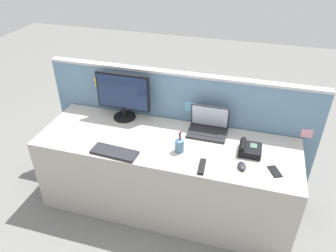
# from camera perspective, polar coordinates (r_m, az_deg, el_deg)

# --- Properties ---
(ground_plane) EXTENTS (10.00, 10.00, 0.00)m
(ground_plane) POSITION_cam_1_polar(r_m,az_deg,el_deg) (3.14, -0.26, -13.29)
(ground_plane) COLOR slate
(desk) EXTENTS (2.17, 0.71, 0.71)m
(desk) POSITION_cam_1_polar(r_m,az_deg,el_deg) (2.90, -0.28, -8.42)
(desk) COLOR #ADA89E
(desk) RESTS_ON ground_plane
(cubicle_divider) EXTENTS (2.45, 0.08, 1.16)m
(cubicle_divider) POSITION_cam_1_polar(r_m,az_deg,el_deg) (3.06, 1.80, -0.53)
(cubicle_divider) COLOR #6084A3
(cubicle_divider) RESTS_ON ground_plane
(desktop_monitor) EXTENTS (0.49, 0.20, 0.43)m
(desktop_monitor) POSITION_cam_1_polar(r_m,az_deg,el_deg) (2.91, -7.90, 5.49)
(desktop_monitor) COLOR black
(desktop_monitor) RESTS_ON desk
(laptop) EXTENTS (0.33, 0.23, 0.24)m
(laptop) POSITION_cam_1_polar(r_m,az_deg,el_deg) (2.78, 7.10, 0.06)
(laptop) COLOR #232328
(laptop) RESTS_ON desk
(desk_phone) EXTENTS (0.17, 0.17, 0.09)m
(desk_phone) POSITION_cam_1_polar(r_m,az_deg,el_deg) (2.61, 14.09, -3.99)
(desk_phone) COLOR black
(desk_phone) RESTS_ON desk
(keyboard_main) EXTENTS (0.38, 0.16, 0.02)m
(keyboard_main) POSITION_cam_1_polar(r_m,az_deg,el_deg) (2.58, -9.39, -4.57)
(keyboard_main) COLOR #232328
(keyboard_main) RESTS_ON desk
(computer_mouse_right_hand) EXTENTS (0.08, 0.11, 0.03)m
(computer_mouse_right_hand) POSITION_cam_1_polar(r_m,az_deg,el_deg) (2.46, 12.83, -6.87)
(computer_mouse_right_hand) COLOR #232328
(computer_mouse_right_hand) RESTS_ON desk
(pen_cup) EXTENTS (0.07, 0.07, 0.19)m
(pen_cup) POSITION_cam_1_polar(r_m,az_deg,el_deg) (2.54, 2.02, -3.44)
(pen_cup) COLOR #4C7093
(pen_cup) RESTS_ON desk
(cell_phone_black_slab) EXTENTS (0.11, 0.14, 0.01)m
(cell_phone_black_slab) POSITION_cam_1_polar(r_m,az_deg,el_deg) (2.50, 18.24, -7.60)
(cell_phone_black_slab) COLOR black
(cell_phone_black_slab) RESTS_ON desk
(tv_remote) EXTENTS (0.06, 0.17, 0.02)m
(tv_remote) POSITION_cam_1_polar(r_m,az_deg,el_deg) (2.42, 5.98, -7.09)
(tv_remote) COLOR black
(tv_remote) RESTS_ON desk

